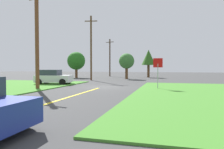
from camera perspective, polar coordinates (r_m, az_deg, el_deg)
The scene contains 10 objects.
ground_plane at distance 20.07m, azimuth -2.72°, elevation -3.44°, with size 120.00×120.00×0.00m, color #3E3E3E.
lane_stripe_center at distance 12.74m, azimuth -13.82°, elevation -6.65°, with size 0.20×14.00×0.01m, color yellow.
stop_sign at distance 18.50m, azimuth 12.34°, elevation 1.94°, with size 0.79×0.08×2.68m.
parked_car_near_building at distance 23.96m, azimuth -15.72°, elevation -0.70°, with size 4.06×2.50×1.62m.
utility_pole_near at distance 19.23m, azimuth -19.69°, elevation 9.09°, with size 1.77×0.60×8.44m.
utility_pole_mid at distance 30.54m, azimuth -5.70°, elevation 7.39°, with size 1.79×0.46×9.22m.
utility_pole_far at distance 42.80m, azimuth -0.59°, elevation 4.74°, with size 1.76×0.61×7.56m.
oak_tree_left at distance 37.93m, azimuth -9.67°, elevation 3.64°, with size 3.18×3.18×4.60m.
pine_tree_center at distance 39.16m, azimuth 9.88°, elevation 4.53°, with size 2.54×2.54×5.09m.
oak_tree_right at distance 33.62m, azimuth 3.99°, elevation 3.59°, with size 2.45×2.45×4.10m.
Camera 1 is at (6.08, -19.03, 1.92)m, focal length 33.70 mm.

